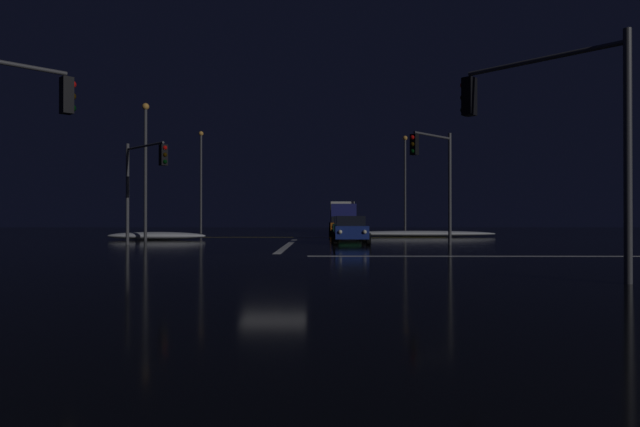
{
  "coord_description": "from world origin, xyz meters",
  "views": [
    {
      "loc": [
        1.92,
        -21.29,
        1.5
      ],
      "look_at": [
        1.7,
        11.99,
        1.72
      ],
      "focal_mm": 31.05,
      "sensor_mm": 36.0,
      "label": 1
    }
  ],
  "objects_px": {
    "sedan_orange": "(340,225)",
    "traffic_signal_ne": "(435,167)",
    "traffic_signal_nw": "(143,173)",
    "sedan_green": "(346,227)",
    "box_truck": "(342,215)",
    "streetlamp_right_far": "(405,177)",
    "sedan_blue": "(350,229)",
    "streetlamp_left_near": "(146,161)",
    "traffic_signal_se": "(549,117)",
    "streetlamp_left_far": "(201,175)",
    "sedan_black": "(348,226)"
  },
  "relations": [
    {
      "from": "sedan_orange",
      "to": "traffic_signal_ne",
      "type": "bearing_deg",
      "value": -77.69
    },
    {
      "from": "traffic_signal_nw",
      "to": "sedan_green",
      "type": "bearing_deg",
      "value": 39.43
    },
    {
      "from": "box_truck",
      "to": "traffic_signal_ne",
      "type": "bearing_deg",
      "value": -81.94
    },
    {
      "from": "box_truck",
      "to": "traffic_signal_nw",
      "type": "relative_size",
      "value": 1.5
    },
    {
      "from": "sedan_green",
      "to": "streetlamp_right_far",
      "type": "bearing_deg",
      "value": 65.81
    },
    {
      "from": "sedan_blue",
      "to": "sedan_orange",
      "type": "bearing_deg",
      "value": 90.11
    },
    {
      "from": "streetlamp_left_near",
      "to": "sedan_green",
      "type": "bearing_deg",
      "value": 11.27
    },
    {
      "from": "sedan_green",
      "to": "sedan_blue",
      "type": "bearing_deg",
      "value": -90.06
    },
    {
      "from": "sedan_orange",
      "to": "box_truck",
      "type": "distance_m",
      "value": 7.83
    },
    {
      "from": "traffic_signal_ne",
      "to": "streetlamp_left_near",
      "type": "distance_m",
      "value": 18.37
    },
    {
      "from": "sedan_blue",
      "to": "streetlamp_right_far",
      "type": "bearing_deg",
      "value": 73.03
    },
    {
      "from": "box_truck",
      "to": "streetlamp_right_far",
      "type": "xyz_separation_m",
      "value": [
        5.64,
        -5.58,
        3.51
      ]
    },
    {
      "from": "streetlamp_left_near",
      "to": "traffic_signal_nw",
      "type": "bearing_deg",
      "value": -73.15
    },
    {
      "from": "traffic_signal_nw",
      "to": "streetlamp_left_near",
      "type": "distance_m",
      "value": 6.86
    },
    {
      "from": "streetlamp_right_far",
      "to": "traffic_signal_se",
      "type": "bearing_deg",
      "value": -92.99
    },
    {
      "from": "traffic_signal_ne",
      "to": "streetlamp_left_far",
      "type": "relative_size",
      "value": 0.64
    },
    {
      "from": "sedan_black",
      "to": "traffic_signal_nw",
      "type": "height_order",
      "value": "traffic_signal_nw"
    },
    {
      "from": "sedan_green",
      "to": "streetlamp_left_near",
      "type": "relative_size",
      "value": 0.49
    },
    {
      "from": "streetlamp_left_near",
      "to": "streetlamp_right_far",
      "type": "bearing_deg",
      "value": 40.14
    },
    {
      "from": "sedan_orange",
      "to": "traffic_signal_ne",
      "type": "height_order",
      "value": "traffic_signal_ne"
    },
    {
      "from": "sedan_blue",
      "to": "traffic_signal_nw",
      "type": "relative_size",
      "value": 0.79
    },
    {
      "from": "sedan_blue",
      "to": "streetlamp_left_near",
      "type": "xyz_separation_m",
      "value": [
        -12.94,
        3.77,
        4.29
      ]
    },
    {
      "from": "sedan_blue",
      "to": "traffic_signal_ne",
      "type": "xyz_separation_m",
      "value": [
        4.33,
        -2.43,
        3.35
      ]
    },
    {
      "from": "sedan_blue",
      "to": "sedan_green",
      "type": "height_order",
      "value": "same"
    },
    {
      "from": "sedan_blue",
      "to": "box_truck",
      "type": "distance_m",
      "value": 25.37
    },
    {
      "from": "sedan_green",
      "to": "streetlamp_left_near",
      "type": "distance_m",
      "value": 13.88
    },
    {
      "from": "sedan_orange",
      "to": "traffic_signal_se",
      "type": "relative_size",
      "value": 0.75
    },
    {
      "from": "traffic_signal_ne",
      "to": "traffic_signal_nw",
      "type": "bearing_deg",
      "value": -179.04
    },
    {
      "from": "sedan_blue",
      "to": "traffic_signal_ne",
      "type": "relative_size",
      "value": 0.71
    },
    {
      "from": "sedan_green",
      "to": "box_truck",
      "type": "bearing_deg",
      "value": 88.82
    },
    {
      "from": "sedan_black",
      "to": "sedan_orange",
      "type": "distance_m",
      "value": 5.46
    },
    {
      "from": "traffic_signal_se",
      "to": "streetlamp_right_far",
      "type": "bearing_deg",
      "value": 87.01
    },
    {
      "from": "sedan_orange",
      "to": "sedan_blue",
      "type": "bearing_deg",
      "value": -89.89
    },
    {
      "from": "traffic_signal_se",
      "to": "streetlamp_right_far",
      "type": "xyz_separation_m",
      "value": [
        1.96,
        37.51,
        1.23
      ]
    },
    {
      "from": "sedan_black",
      "to": "streetlamp_left_near",
      "type": "xyz_separation_m",
      "value": [
        -13.37,
        -8.38,
        4.29
      ]
    },
    {
      "from": "traffic_signal_se",
      "to": "box_truck",
      "type": "bearing_deg",
      "value": 94.88
    },
    {
      "from": "sedan_green",
      "to": "streetlamp_left_near",
      "type": "xyz_separation_m",
      "value": [
        -12.94,
        -2.58,
        4.29
      ]
    },
    {
      "from": "sedan_black",
      "to": "traffic_signal_se",
      "type": "distance_m",
      "value": 30.28
    },
    {
      "from": "traffic_signal_ne",
      "to": "streetlamp_left_near",
      "type": "height_order",
      "value": "streetlamp_left_near"
    },
    {
      "from": "sedan_green",
      "to": "sedan_orange",
      "type": "xyz_separation_m",
      "value": [
        -0.04,
        11.24,
        0.0
      ]
    },
    {
      "from": "sedan_orange",
      "to": "box_truck",
      "type": "height_order",
      "value": "box_truck"
    },
    {
      "from": "sedan_orange",
      "to": "box_truck",
      "type": "xyz_separation_m",
      "value": [
        0.43,
        7.76,
        0.91
      ]
    },
    {
      "from": "sedan_black",
      "to": "streetlamp_right_far",
      "type": "distance_m",
      "value": 10.44
    },
    {
      "from": "sedan_green",
      "to": "sedan_black",
      "type": "bearing_deg",
      "value": 85.81
    },
    {
      "from": "box_truck",
      "to": "streetlamp_left_far",
      "type": "bearing_deg",
      "value": -157.3
    },
    {
      "from": "sedan_green",
      "to": "traffic_signal_nw",
      "type": "xyz_separation_m",
      "value": [
        -10.99,
        -9.03,
        3.01
      ]
    },
    {
      "from": "sedan_green",
      "to": "sedan_black",
      "type": "height_order",
      "value": "same"
    },
    {
      "from": "traffic_signal_ne",
      "to": "streetlamp_left_far",
      "type": "bearing_deg",
      "value": 127.88
    },
    {
      "from": "sedan_blue",
      "to": "sedan_black",
      "type": "distance_m",
      "value": 12.16
    },
    {
      "from": "sedan_blue",
      "to": "streetlamp_left_near",
      "type": "bearing_deg",
      "value": 163.76
    }
  ]
}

